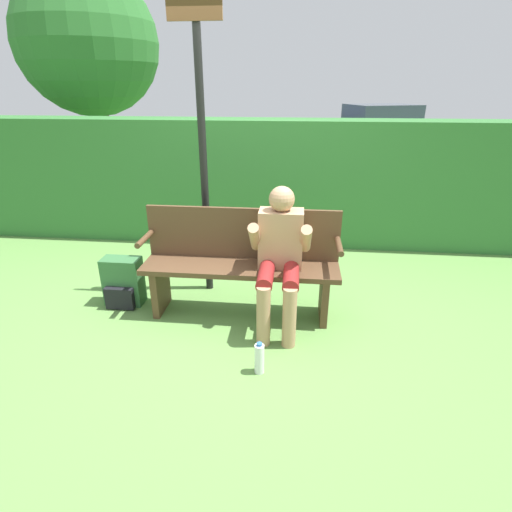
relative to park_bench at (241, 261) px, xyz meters
name	(u,v)px	position (x,y,z in m)	size (l,w,h in m)	color
ground_plane	(241,313)	(0.00, -0.06, -0.50)	(40.00, 40.00, 0.00)	#5B8942
hedge_back	(261,182)	(0.00, 1.89, 0.28)	(12.00, 0.56, 1.55)	#337033
park_bench	(241,261)	(0.00, 0.00, 0.00)	(1.72, 0.40, 0.95)	#513823
person_seated	(280,252)	(0.35, -0.15, 0.16)	(0.51, 0.65, 1.18)	tan
backpack	(123,283)	(-1.13, 0.00, -0.28)	(0.35, 0.25, 0.46)	#336638
water_bottle	(259,358)	(0.25, -0.86, -0.38)	(0.07, 0.07, 0.25)	white
signpost	(202,134)	(-0.39, 0.39, 1.03)	(0.45, 0.09, 2.68)	black
parked_car	(380,127)	(3.16, 11.20, 0.13)	(4.81, 3.32, 1.33)	#2D4784
tree	(88,45)	(-2.97, 3.71, 2.02)	(2.24, 2.24, 3.67)	#4C3823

